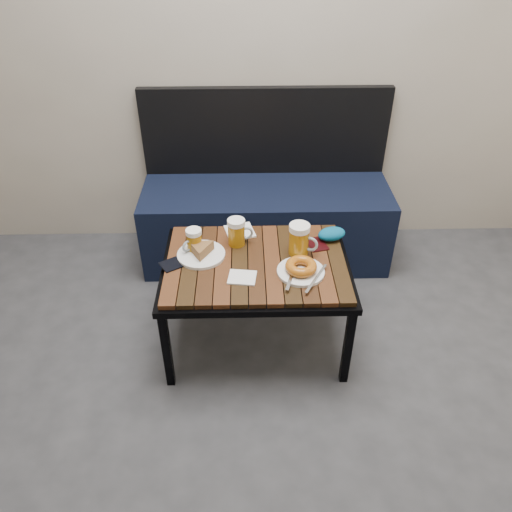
{
  "coord_description": "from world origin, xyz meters",
  "views": [
    {
      "loc": [
        -0.21,
        -0.74,
        1.8
      ],
      "look_at": [
        -0.17,
        1.04,
        0.5
      ],
      "focal_mm": 35.0,
      "sensor_mm": 36.0,
      "label": 1
    }
  ],
  "objects_px": {
    "plate_bagel": "(301,269)",
    "beer_mug_right": "(300,239)",
    "knit_pouch": "(332,234)",
    "passport_burgundy": "(317,244)",
    "beer_mug_left": "(194,241)",
    "passport_navy": "(175,263)",
    "beer_mug_centre": "(237,232)",
    "cafe_table": "(256,269)",
    "plate_pie": "(201,252)",
    "bench": "(266,215)"
  },
  "relations": [
    {
      "from": "bench",
      "to": "beer_mug_right",
      "type": "height_order",
      "value": "bench"
    },
    {
      "from": "plate_bagel",
      "to": "knit_pouch",
      "type": "xyz_separation_m",
      "value": [
        0.17,
        0.26,
        0.01
      ]
    },
    {
      "from": "beer_mug_right",
      "to": "passport_burgundy",
      "type": "distance_m",
      "value": 0.13
    },
    {
      "from": "beer_mug_centre",
      "to": "passport_navy",
      "type": "relative_size",
      "value": 1.1
    },
    {
      "from": "knit_pouch",
      "to": "beer_mug_centre",
      "type": "bearing_deg",
      "value": -176.34
    },
    {
      "from": "beer_mug_centre",
      "to": "plate_bagel",
      "type": "bearing_deg",
      "value": -49.14
    },
    {
      "from": "plate_bagel",
      "to": "passport_navy",
      "type": "height_order",
      "value": "plate_bagel"
    },
    {
      "from": "plate_pie",
      "to": "plate_bagel",
      "type": "bearing_deg",
      "value": -17.2
    },
    {
      "from": "passport_navy",
      "to": "knit_pouch",
      "type": "xyz_separation_m",
      "value": [
        0.72,
        0.18,
        0.03
      ]
    },
    {
      "from": "cafe_table",
      "to": "plate_bagel",
      "type": "height_order",
      "value": "plate_bagel"
    },
    {
      "from": "plate_pie",
      "to": "passport_navy",
      "type": "xyz_separation_m",
      "value": [
        -0.11,
        -0.06,
        -0.02
      ]
    },
    {
      "from": "bench",
      "to": "plate_pie",
      "type": "bearing_deg",
      "value": -115.37
    },
    {
      "from": "beer_mug_right",
      "to": "knit_pouch",
      "type": "xyz_separation_m",
      "value": [
        0.16,
        0.11,
        -0.05
      ]
    },
    {
      "from": "cafe_table",
      "to": "beer_mug_centre",
      "type": "bearing_deg",
      "value": 121.44
    },
    {
      "from": "beer_mug_left",
      "to": "passport_navy",
      "type": "bearing_deg",
      "value": 5.22
    },
    {
      "from": "bench",
      "to": "beer_mug_left",
      "type": "bearing_deg",
      "value": -118.91
    },
    {
      "from": "knit_pouch",
      "to": "cafe_table",
      "type": "bearing_deg",
      "value": -155.22
    },
    {
      "from": "passport_navy",
      "to": "knit_pouch",
      "type": "height_order",
      "value": "knit_pouch"
    },
    {
      "from": "beer_mug_centre",
      "to": "plate_pie",
      "type": "xyz_separation_m",
      "value": [
        -0.16,
        -0.09,
        -0.04
      ]
    },
    {
      "from": "bench",
      "to": "plate_pie",
      "type": "height_order",
      "value": "bench"
    },
    {
      "from": "plate_pie",
      "to": "knit_pouch",
      "type": "bearing_deg",
      "value": 11.28
    },
    {
      "from": "beer_mug_centre",
      "to": "passport_navy",
      "type": "distance_m",
      "value": 0.32
    },
    {
      "from": "passport_navy",
      "to": "plate_pie",
      "type": "bearing_deg",
      "value": 84.6
    },
    {
      "from": "plate_bagel",
      "to": "beer_mug_right",
      "type": "bearing_deg",
      "value": 87.98
    },
    {
      "from": "passport_navy",
      "to": "passport_burgundy",
      "type": "height_order",
      "value": "same"
    },
    {
      "from": "bench",
      "to": "knit_pouch",
      "type": "distance_m",
      "value": 0.67
    },
    {
      "from": "plate_bagel",
      "to": "passport_navy",
      "type": "xyz_separation_m",
      "value": [
        -0.55,
        0.08,
        -0.02
      ]
    },
    {
      "from": "plate_bagel",
      "to": "knit_pouch",
      "type": "height_order",
      "value": "knit_pouch"
    },
    {
      "from": "cafe_table",
      "to": "beer_mug_right",
      "type": "distance_m",
      "value": 0.24
    },
    {
      "from": "beer_mug_left",
      "to": "beer_mug_right",
      "type": "relative_size",
      "value": 0.77
    },
    {
      "from": "beer_mug_right",
      "to": "plate_pie",
      "type": "bearing_deg",
      "value": -156.64
    },
    {
      "from": "plate_pie",
      "to": "knit_pouch",
      "type": "height_order",
      "value": "plate_pie"
    },
    {
      "from": "beer_mug_left",
      "to": "plate_pie",
      "type": "relative_size",
      "value": 0.53
    },
    {
      "from": "knit_pouch",
      "to": "passport_burgundy",
      "type": "bearing_deg",
      "value": -148.32
    },
    {
      "from": "beer_mug_left",
      "to": "passport_burgundy",
      "type": "relative_size",
      "value": 1.03
    },
    {
      "from": "beer_mug_left",
      "to": "knit_pouch",
      "type": "height_order",
      "value": "beer_mug_left"
    },
    {
      "from": "bench",
      "to": "passport_burgundy",
      "type": "distance_m",
      "value": 0.67
    },
    {
      "from": "beer_mug_left",
      "to": "beer_mug_centre",
      "type": "height_order",
      "value": "beer_mug_centre"
    },
    {
      "from": "cafe_table",
      "to": "beer_mug_centre",
      "type": "distance_m",
      "value": 0.2
    },
    {
      "from": "passport_navy",
      "to": "passport_burgundy",
      "type": "xyz_separation_m",
      "value": [
        0.65,
        0.13,
        -0.0
      ]
    },
    {
      "from": "beer_mug_left",
      "to": "passport_burgundy",
      "type": "distance_m",
      "value": 0.57
    },
    {
      "from": "beer_mug_right",
      "to": "plate_pie",
      "type": "distance_m",
      "value": 0.45
    },
    {
      "from": "knit_pouch",
      "to": "beer_mug_left",
      "type": "bearing_deg",
      "value": -172.57
    },
    {
      "from": "beer_mug_left",
      "to": "plate_bagel",
      "type": "xyz_separation_m",
      "value": [
        0.47,
        -0.17,
        -0.03
      ]
    },
    {
      "from": "beer_mug_right",
      "to": "plate_bagel",
      "type": "bearing_deg",
      "value": -70.25
    },
    {
      "from": "plate_bagel",
      "to": "passport_navy",
      "type": "relative_size",
      "value": 2.18
    },
    {
      "from": "passport_burgundy",
      "to": "plate_pie",
      "type": "bearing_deg",
      "value": 173.36
    },
    {
      "from": "beer_mug_left",
      "to": "beer_mug_centre",
      "type": "xyz_separation_m",
      "value": [
        0.19,
        0.05,
        0.01
      ]
    },
    {
      "from": "bench",
      "to": "cafe_table",
      "type": "xyz_separation_m",
      "value": [
        -0.07,
        -0.72,
        0.16
      ]
    },
    {
      "from": "cafe_table",
      "to": "beer_mug_right",
      "type": "bearing_deg",
      "value": 16.34
    }
  ]
}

